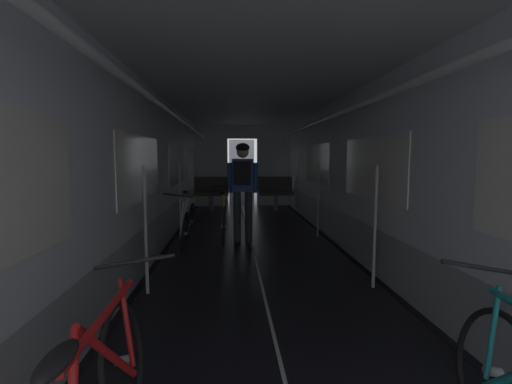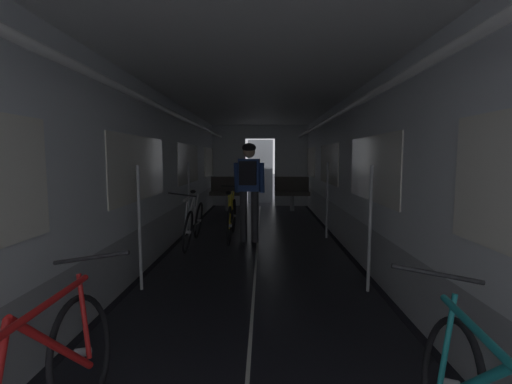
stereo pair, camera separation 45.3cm
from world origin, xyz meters
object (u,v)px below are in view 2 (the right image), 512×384
object	(u,v)px
bench_seat_far_left	(228,190)
bicycle_white	(193,223)
bench_seat_far_right	(292,190)
person_cyclist_aisle	(249,181)
bicycle_yellow_in_aisle	(232,218)

from	to	relation	value
bench_seat_far_left	bicycle_white	world-z (taller)	same
bench_seat_far_right	person_cyclist_aisle	distance (m)	3.90
bench_seat_far_left	bicycle_yellow_in_aisle	bearing A→B (deg)	-83.00
bicycle_yellow_in_aisle	bench_seat_far_left	bearing A→B (deg)	97.00
bench_seat_far_right	bicycle_white	world-z (taller)	same
person_cyclist_aisle	bicycle_yellow_in_aisle	xyz separation A→B (m)	(-0.33, 0.27, -0.69)
bench_seat_far_left	bicycle_yellow_in_aisle	world-z (taller)	bench_seat_far_left
bench_seat_far_right	person_cyclist_aisle	bearing A→B (deg)	-105.69
bicycle_yellow_in_aisle	bench_seat_far_right	bearing A→B (deg)	68.28
bench_seat_far_right	bicycle_white	size ratio (longest dim) A/B	0.58
bicycle_white	bicycle_yellow_in_aisle	distance (m)	0.77
bicycle_white	person_cyclist_aisle	size ratio (longest dim) A/B	0.98
person_cyclist_aisle	bench_seat_far_right	bearing A→B (deg)	74.31
bench_seat_far_left	bench_seat_far_right	size ratio (longest dim) A/B	1.00
bench_seat_far_right	bicycle_yellow_in_aisle	distance (m)	3.72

